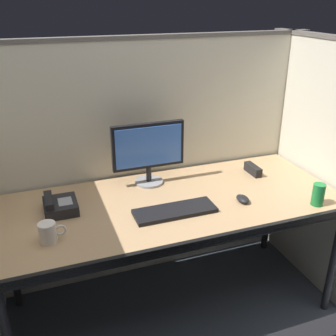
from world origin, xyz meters
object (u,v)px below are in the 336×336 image
computer_mouse (243,199)px  soda_can (319,195)px  desk (172,210)px  red_stapler (253,169)px  coffee_mug (48,232)px  monitor_center (148,149)px  keyboard_main (175,211)px  desk_phone (59,206)px

computer_mouse → soda_can: (0.36, -0.17, 0.04)m
desk → red_stapler: (0.61, 0.18, 0.08)m
computer_mouse → coffee_mug: (-1.02, -0.03, 0.03)m
monitor_center → keyboard_main: size_ratio=1.00×
monitor_center → soda_can: size_ratio=3.52×
red_stapler → soda_can: bearing=-76.5°
desk → computer_mouse: bearing=-18.5°
coffee_mug → red_stapler: coffee_mug is taller
desk_phone → red_stapler: size_ratio=1.27×
computer_mouse → keyboard_main: bearing=177.9°
coffee_mug → red_stapler: size_ratio=0.84×
desk_phone → soda_can: bearing=-17.1°
monitor_center → keyboard_main: 0.44m
desk → coffee_mug: coffee_mug is taller
coffee_mug → desk_phone: bearing=74.5°
red_stapler → keyboard_main: bearing=-155.6°
desk → keyboard_main: 0.13m
desk → monitor_center: size_ratio=4.42×
desk → soda_can: bearing=-21.8°
desk → red_stapler: red_stapler is taller
monitor_center → keyboard_main: bearing=-87.0°
soda_can → coffee_mug: soda_can is taller
desk → keyboard_main: bearing=-102.5°
monitor_center → coffee_mug: monitor_center is taller
computer_mouse → desk_phone: (-0.95, 0.23, 0.02)m
desk → coffee_mug: 0.68m
keyboard_main → red_stapler: (0.64, 0.29, 0.02)m
computer_mouse → soda_can: bearing=-25.1°
keyboard_main → coffee_mug: 0.64m
desk → soda_can: 0.79m
monitor_center → desk_phone: 0.59m
desk_phone → computer_mouse: bearing=-13.8°
coffee_mug → red_stapler: 1.31m
computer_mouse → red_stapler: red_stapler is taller
monitor_center → desk_phone: bearing=-163.0°
desk_phone → coffee_mug: 0.27m
computer_mouse → desk: bearing=161.5°
keyboard_main → desk_phone: bearing=158.6°
desk → desk_phone: desk_phone is taller
coffee_mug → monitor_center: bearing=34.9°
keyboard_main → coffee_mug: coffee_mug is taller
monitor_center → desk_phone: size_ratio=2.26×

